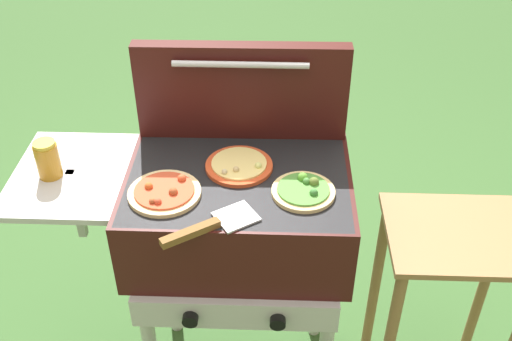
# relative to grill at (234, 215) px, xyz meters

# --- Properties ---
(grill) EXTENTS (0.96, 0.53, 0.90)m
(grill) POSITION_rel_grill_xyz_m (0.00, 0.00, 0.00)
(grill) COLOR #38110F
(grill) RESTS_ON ground_plane
(grill_lid_open) EXTENTS (0.63, 0.08, 0.30)m
(grill_lid_open) POSITION_rel_grill_xyz_m (0.01, 0.22, 0.30)
(grill_lid_open) COLOR #38110F
(grill_lid_open) RESTS_ON grill
(pizza_cheese) EXTENTS (0.19, 0.19, 0.03)m
(pizza_cheese) POSITION_rel_grill_xyz_m (0.01, 0.04, 0.15)
(pizza_cheese) COLOR #C64723
(pizza_cheese) RESTS_ON grill
(pizza_veggie) EXTENTS (0.17, 0.17, 0.04)m
(pizza_veggie) POSITION_rel_grill_xyz_m (0.20, -0.07, 0.15)
(pizza_veggie) COLOR #E0C17F
(pizza_veggie) RESTS_ON grill
(pizza_pepperoni) EXTENTS (0.20, 0.20, 0.03)m
(pizza_pepperoni) POSITION_rel_grill_xyz_m (-0.18, -0.09, 0.15)
(pizza_pepperoni) COLOR beige
(pizza_pepperoni) RESTS_ON grill
(sauce_jar) EXTENTS (0.07, 0.07, 0.11)m
(sauce_jar) POSITION_rel_grill_xyz_m (-0.51, -0.01, 0.20)
(sauce_jar) COLOR #B77A1E
(sauce_jar) RESTS_ON grill
(spatula) EXTENTS (0.25, 0.19, 0.02)m
(spatula) POSITION_rel_grill_xyz_m (-0.04, -0.22, 0.15)
(spatula) COLOR #B7BABF
(spatula) RESTS_ON grill
(prep_table) EXTENTS (0.44, 0.36, 0.71)m
(prep_table) POSITION_rel_grill_xyz_m (0.67, 0.00, -0.24)
(prep_table) COLOR olive
(prep_table) RESTS_ON ground_plane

